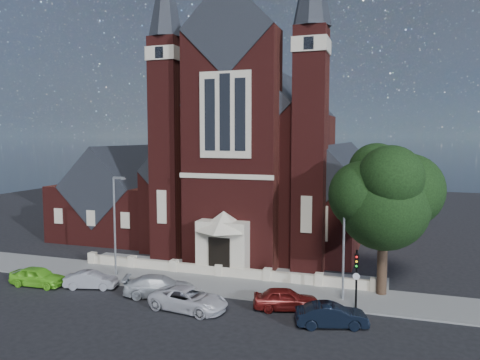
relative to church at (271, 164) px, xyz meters
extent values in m
plane|color=black|center=(0.00, -7.94, -8.19)|extent=(120.00, 120.00, 0.00)
cube|color=slate|center=(0.00, -18.44, -8.19)|extent=(60.00, 5.00, 0.12)
cube|color=slate|center=(0.00, -14.44, -8.19)|extent=(26.00, 3.00, 0.14)
cube|color=beige|center=(0.00, -16.44, -8.19)|extent=(24.00, 0.40, 0.90)
cube|color=#441412|center=(0.00, 2.06, -1.19)|extent=(10.00, 30.00, 14.00)
cube|color=black|center=(0.00, 2.06, 5.81)|extent=(10.00, 30.20, 10.00)
cube|color=#441412|center=(-7.50, 1.06, -4.19)|extent=(5.00, 26.00, 8.00)
cube|color=#441412|center=(7.50, 1.06, -4.19)|extent=(5.00, 26.00, 8.00)
cube|color=black|center=(-7.50, 1.06, -0.19)|extent=(5.01, 26.20, 5.01)
cube|color=black|center=(7.50, 1.06, -0.19)|extent=(5.01, 26.20, 5.01)
cube|color=#441412|center=(0.00, -13.44, 1.81)|extent=(8.00, 3.00, 20.00)
cube|color=black|center=(0.00, -13.44, 11.81)|extent=(8.00, 3.20, 8.00)
cube|color=beige|center=(0.00, -14.99, 4.81)|extent=(4.40, 0.15, 7.00)
cube|color=black|center=(0.00, -15.06, 5.01)|extent=(0.90, 0.08, 6.20)
cube|color=beige|center=(0.00, -15.44, -5.99)|extent=(4.20, 2.00, 4.40)
cube|color=black|center=(0.00, -16.49, -6.59)|extent=(1.80, 0.12, 3.20)
cone|color=beige|center=(0.00, -15.44, -3.79)|extent=(4.60, 4.60, 1.60)
cube|color=#441412|center=(-6.50, -12.44, 1.81)|extent=(2.60, 2.60, 20.00)
cube|color=beige|center=(-6.50, -12.44, 10.31)|extent=(2.80, 2.80, 1.20)
cube|color=#441412|center=(6.50, -12.44, 1.81)|extent=(2.60, 2.60, 20.00)
cube|color=beige|center=(6.50, -12.44, 10.31)|extent=(2.80, 2.80, 1.20)
cube|color=#441412|center=(-16.00, -4.94, -5.19)|extent=(12.00, 12.00, 6.00)
cube|color=black|center=(-16.00, -4.94, -2.19)|extent=(8.49, 12.20, 8.49)
cylinder|color=black|center=(12.50, -16.94, -5.69)|extent=(0.70, 0.70, 5.00)
sphere|color=black|center=(12.50, -16.94, -1.69)|extent=(6.40, 6.40, 6.40)
sphere|color=black|center=(12.90, -18.14, 0.31)|extent=(4.40, 4.40, 4.40)
cylinder|color=gray|center=(-8.00, -18.94, -4.19)|extent=(0.16, 0.16, 8.00)
cube|color=gray|center=(-7.50, -18.94, -0.19)|extent=(1.00, 0.15, 0.18)
cube|color=gray|center=(-7.10, -18.94, -0.27)|extent=(0.35, 0.22, 0.12)
cylinder|color=gray|center=(10.00, -18.94, -4.19)|extent=(0.16, 0.16, 8.00)
cube|color=gray|center=(10.50, -18.94, -0.19)|extent=(1.00, 0.15, 0.18)
cube|color=gray|center=(10.90, -18.94, -0.27)|extent=(0.35, 0.22, 0.12)
cylinder|color=black|center=(11.00, -20.44, -6.19)|extent=(0.14, 0.14, 4.00)
cube|color=black|center=(11.00, -20.59, -4.89)|extent=(0.28, 0.22, 0.90)
sphere|color=red|center=(11.00, -20.72, -4.59)|extent=(0.14, 0.14, 0.14)
sphere|color=#CC8C0C|center=(11.00, -20.72, -4.89)|extent=(0.14, 0.14, 0.14)
sphere|color=#0C9919|center=(11.00, -20.72, -5.19)|extent=(0.14, 0.14, 0.14)
imported|color=#75D72B|center=(-12.20, -22.90, -7.46)|extent=(4.33, 1.88, 1.45)
imported|color=gray|center=(-8.03, -22.11, -7.55)|extent=(4.06, 2.32, 1.26)
imported|color=#AFB3B7|center=(-2.38, -22.06, -7.46)|extent=(5.42, 3.56, 1.46)
imported|color=silver|center=(0.68, -23.85, -7.46)|extent=(5.53, 3.12, 1.46)
imported|color=#601210|center=(6.65, -21.79, -7.46)|extent=(4.55, 2.85, 1.44)
imported|color=black|center=(9.83, -23.64, -7.49)|extent=(4.49, 2.65, 1.40)
camera|label=1|loc=(13.09, -50.79, 3.08)|focal=35.00mm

